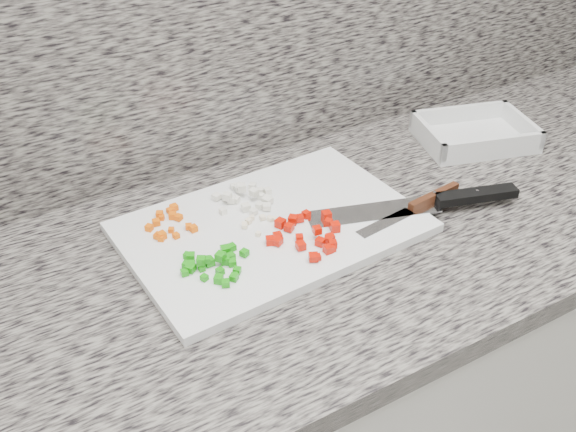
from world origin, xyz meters
The scene contains 12 objects.
cabinet centered at (0.00, 1.44, 0.43)m, with size 3.92×0.62×0.86m, color silver.
countertop centered at (0.00, 1.44, 0.88)m, with size 3.96×0.64×0.04m, color slate.
backsplash centered at (0.00, 1.74, 1.20)m, with size 3.92×0.02×0.60m, color slate.
cutting_board centered at (-0.05, 1.49, 0.91)m, with size 0.48×0.32×0.02m, color silver.
carrot_pile centered at (-0.20, 1.56, 0.92)m, with size 0.08×0.09×0.01m.
onion_pile centered at (-0.05, 1.57, 0.92)m, with size 0.11×0.11×0.02m.
green_pepper_pile centered at (-0.18, 1.43, 0.92)m, with size 0.11×0.10×0.02m.
red_pepper_pile centered at (-0.01, 1.42, 0.92)m, with size 0.13×0.12×0.02m.
garlic_pile centered at (-0.07, 1.50, 0.92)m, with size 0.06×0.06×0.01m.
chef_knife centered at (0.24, 1.39, 0.92)m, with size 0.38×0.15×0.02m.
paring_knife centered at (0.20, 1.40, 0.92)m, with size 0.24×0.05×0.02m.
tray centered at (0.47, 1.55, 0.92)m, with size 0.26×0.22×0.05m.
Camera 1 is at (-0.46, 0.71, 1.54)m, focal length 40.00 mm.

